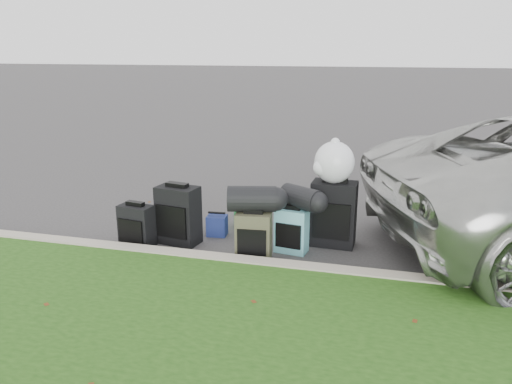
% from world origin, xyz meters
% --- Properties ---
extents(ground, '(120.00, 120.00, 0.00)m').
position_xyz_m(ground, '(0.00, 0.00, 0.00)').
color(ground, '#383535').
rests_on(ground, ground).
extents(curb, '(120.00, 0.18, 0.15)m').
position_xyz_m(curb, '(0.00, -1.00, 0.07)').
color(curb, '#9E937F').
rests_on(curb, ground).
extents(suitcase_small_black, '(0.44, 0.29, 0.52)m').
position_xyz_m(suitcase_small_black, '(-1.39, -0.63, 0.26)').
color(suitcase_small_black, black).
rests_on(suitcase_small_black, ground).
extents(suitcase_large_black_left, '(0.55, 0.38, 0.72)m').
position_xyz_m(suitcase_large_black_left, '(-0.93, -0.40, 0.36)').
color(suitcase_large_black_left, black).
rests_on(suitcase_large_black_left, ground).
extents(suitcase_olive, '(0.42, 0.29, 0.55)m').
position_xyz_m(suitcase_olive, '(0.09, -0.64, 0.27)').
color(suitcase_olive, '#373724').
rests_on(suitcase_olive, ground).
extents(suitcase_teal, '(0.40, 0.27, 0.53)m').
position_xyz_m(suitcase_teal, '(0.47, -0.34, 0.27)').
color(suitcase_teal, teal).
rests_on(suitcase_teal, ground).
extents(suitcase_large_black_right, '(0.55, 0.34, 0.80)m').
position_xyz_m(suitcase_large_black_right, '(0.93, 0.01, 0.40)').
color(suitcase_large_black_right, black).
rests_on(suitcase_large_black_right, ground).
extents(tote_green, '(0.39, 0.36, 0.36)m').
position_xyz_m(tote_green, '(-0.27, 0.35, 0.18)').
color(tote_green, '#186E2B').
rests_on(tote_green, ground).
extents(tote_navy, '(0.26, 0.21, 0.27)m').
position_xyz_m(tote_navy, '(-0.56, -0.05, 0.13)').
color(tote_navy, navy).
rests_on(tote_navy, ground).
extents(duffel_left, '(0.61, 0.41, 0.30)m').
position_xyz_m(duffel_left, '(0.05, -0.58, 0.70)').
color(duffel_left, black).
rests_on(duffel_left, suitcase_olive).
extents(duffel_right, '(0.55, 0.48, 0.27)m').
position_xyz_m(duffel_right, '(0.57, -0.29, 0.67)').
color(duffel_right, black).
rests_on(duffel_right, suitcase_teal).
extents(trash_bag, '(0.48, 0.48, 0.48)m').
position_xyz_m(trash_bag, '(0.91, 0.01, 1.04)').
color(trash_bag, white).
rests_on(trash_bag, suitcase_large_black_right).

